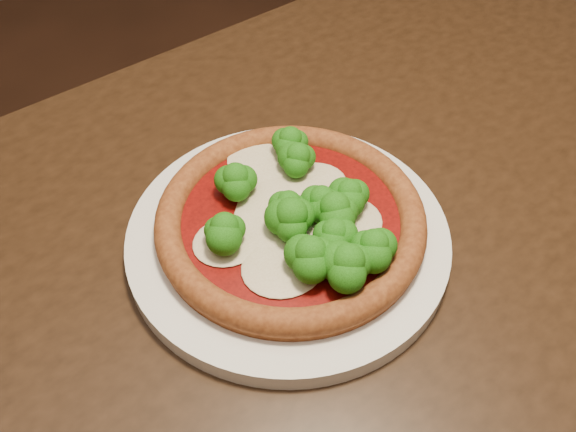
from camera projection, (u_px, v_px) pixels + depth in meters
dining_table at (358, 316)px, 0.68m from camera, size 1.28×0.98×0.75m
plate at (288, 238)px, 0.61m from camera, size 0.30×0.30×0.02m
pizza at (295, 218)px, 0.59m from camera, size 0.25×0.25×0.06m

